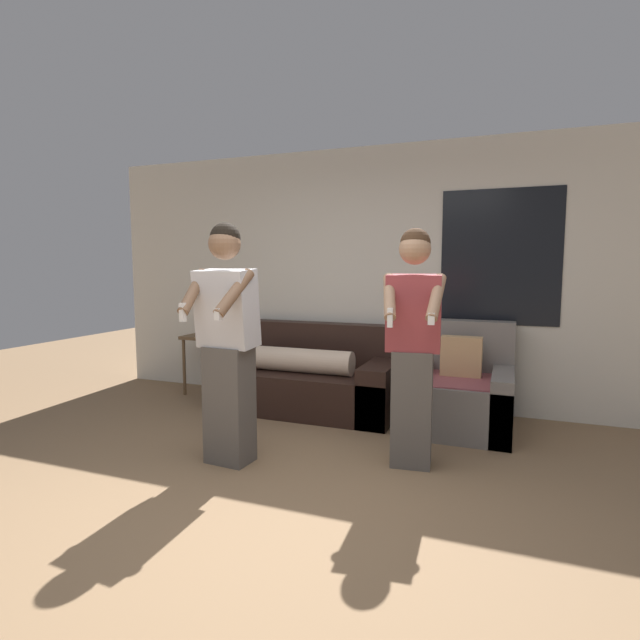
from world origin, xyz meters
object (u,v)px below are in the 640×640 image
at_px(person_left, 227,342).
at_px(armchair, 460,393).
at_px(side_table, 212,343).
at_px(person_right, 413,345).
at_px(couch, 310,380).

bearing_deg(person_left, armchair, 43.61).
bearing_deg(side_table, person_right, -26.76).
bearing_deg(couch, person_right, -41.00).
relative_size(couch, side_table, 2.21).
distance_m(person_left, person_right, 1.36).
xyz_separation_m(person_left, person_right, (1.29, 0.44, -0.01)).
relative_size(armchair, side_table, 1.15).
bearing_deg(armchair, couch, 177.59).
bearing_deg(side_table, armchair, -5.24).
height_order(couch, armchair, armchair).
xyz_separation_m(couch, side_table, (-1.29, 0.19, 0.28)).
bearing_deg(side_table, person_left, -53.80).
xyz_separation_m(armchair, person_left, (-1.54, -1.46, 0.60)).
relative_size(couch, person_left, 1.03).
xyz_separation_m(couch, person_left, (-0.03, -1.53, 0.61)).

